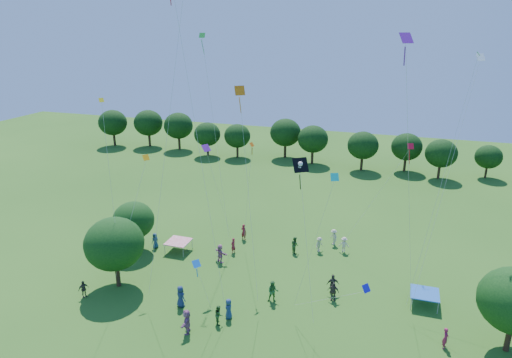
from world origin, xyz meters
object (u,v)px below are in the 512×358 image
Objects in this scene: near_tree_west at (114,244)px; pirate_kite at (301,168)px; red_high_kite at (178,23)px; tent_blue at (425,293)px; tent_red_stripe at (178,242)px; near_tree_north at (133,220)px.

pirate_kite reaches higher than near_tree_west.
near_tree_west is 18.92m from red_high_kite.
pirate_kite is at bearing -155.13° from tent_blue.
tent_red_stripe is 0.19× the size of pirate_kite.
tent_red_stripe is at bearing 124.26° from red_high_kite.
near_tree_west is 25.78m from tent_blue.
pirate_kite is at bearing 2.74° from near_tree_west.
pirate_kite reaches higher than near_tree_north.
tent_blue is 15.14m from pirate_kite.
near_tree_west is 1.23× the size of near_tree_north.
near_tree_north is at bearing 177.74° from tent_blue.
red_high_kite reaches higher than tent_blue.
near_tree_north is 21.44m from red_high_kite.
red_high_kite is at bearing -0.15° from near_tree_west.
red_high_kite reaches higher than pirate_kite.
red_high_kite reaches higher than tent_red_stripe.
near_tree_north reaches higher than tent_blue.
tent_red_stripe is 23.16m from tent_blue.
near_tree_north is at bearing 162.78° from pirate_kite.
tent_blue is (23.06, -2.18, 0.00)m from tent_red_stripe.
tent_red_stripe is 1.00× the size of tent_blue.
pirate_kite reaches higher than tent_red_stripe.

